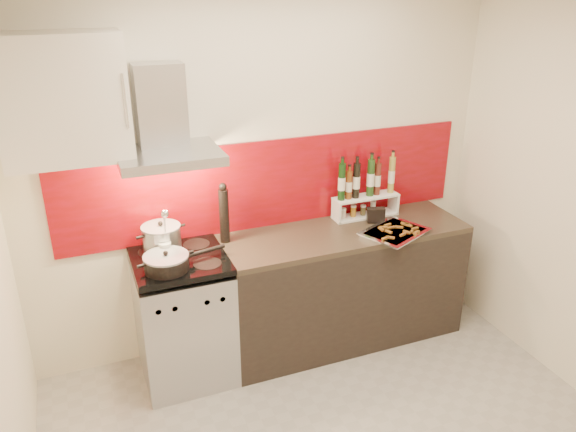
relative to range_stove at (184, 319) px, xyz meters
name	(u,v)px	position (x,y,z in m)	size (l,w,h in m)	color
back_wall	(265,173)	(0.70, 0.30, 0.86)	(3.40, 0.02, 2.60)	silver
backsplash	(272,184)	(0.75, 0.29, 0.78)	(3.00, 0.02, 0.64)	maroon
range_stove	(184,319)	(0.00, 0.00, 0.00)	(0.60, 0.60, 0.91)	#B7B7BA
counter	(342,285)	(1.20, 0.00, 0.01)	(1.80, 0.60, 0.90)	black
range_hood	(164,126)	(0.00, 0.14, 1.30)	(0.62, 0.50, 0.61)	#B7B7BA
upper_cabinet	(62,99)	(-0.55, 0.13, 1.51)	(0.70, 0.35, 0.72)	white
stock_pot	(162,239)	(-0.08, 0.13, 0.56)	(0.25, 0.25, 0.22)	#B7B7BA
saute_pan	(168,262)	(-0.09, -0.13, 0.52)	(0.54, 0.28, 0.13)	black
utensil_jar	(165,246)	(-0.08, -0.01, 0.57)	(0.08, 0.12, 0.38)	silver
pepper_mill	(224,214)	(0.35, 0.14, 0.67)	(0.07, 0.07, 0.43)	black
step_shelf	(364,192)	(1.44, 0.18, 0.66)	(0.51, 0.14, 0.45)	white
caddy_box	(376,215)	(1.48, 0.05, 0.52)	(0.13, 0.06, 0.11)	black
baking_tray	(395,232)	(1.50, -0.18, 0.47)	(0.55, 0.50, 0.03)	silver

